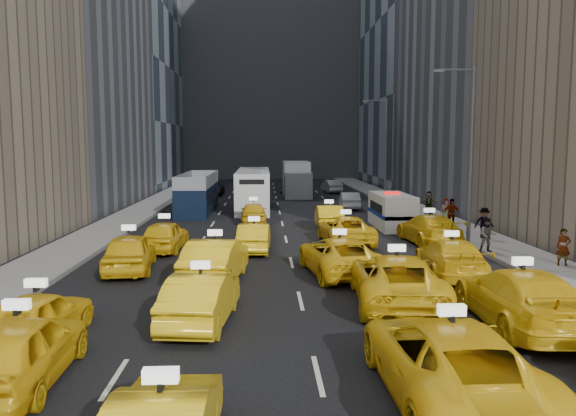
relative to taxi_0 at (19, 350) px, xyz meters
name	(u,v)px	position (x,y,z in m)	size (l,w,h in m)	color
ground	(305,319)	(6.42, 4.25, -0.78)	(160.00, 160.00, 0.00)	black
sidewalk_west	(136,214)	(-4.08, 29.25, -0.71)	(3.00, 90.00, 0.15)	gray
sidewalk_east	(421,212)	(16.92, 29.25, -0.71)	(3.00, 90.00, 0.15)	gray
curb_west	(156,213)	(-2.63, 29.25, -0.69)	(0.15, 90.00, 0.18)	slate
curb_east	(401,212)	(15.47, 29.25, -0.69)	(0.15, 90.00, 0.18)	slate
building_west_far	(101,10)	(-14.08, 58.25, 20.22)	(16.00, 22.00, 42.00)	#2D3847
building_backdrop	(271,46)	(6.42, 76.25, 19.22)	(30.00, 12.00, 40.00)	slate
streetlight_near	(469,148)	(15.60, 16.25, 4.14)	(2.15, 0.22, 9.00)	#595B60
streetlight_far	(384,146)	(15.60, 36.25, 4.14)	(2.15, 0.22, 9.00)	#595B60
taxi_0	(19,350)	(0.00, 0.00, 0.00)	(1.84, 4.59, 1.56)	yellow
taxi_2	(450,360)	(8.97, -1.01, 0.03)	(2.70, 5.86, 1.63)	yellow
taxi_4	(38,317)	(-0.67, 2.68, -0.10)	(1.61, 3.99, 1.36)	yellow
taxi_5	(201,298)	(3.41, 4.04, -0.03)	(1.58, 4.54, 1.50)	yellow
taxi_6	(396,279)	(9.49, 5.80, 0.02)	(2.67, 5.79, 1.61)	yellow
taxi_7	(521,298)	(12.47, 3.38, 0.05)	(2.33, 5.74, 1.67)	yellow
taxi_8	(130,252)	(-0.22, 10.84, 0.01)	(1.86, 4.63, 1.58)	yellow
taxi_9	(215,260)	(3.40, 8.95, 0.04)	(1.74, 5.00, 1.65)	yellow
taxi_10	(339,256)	(8.21, 9.97, -0.04)	(2.47, 5.35, 1.49)	yellow
taxi_11	(451,258)	(12.47, 9.35, -0.04)	(2.08, 5.12, 1.49)	yellow
taxi_12	(165,236)	(0.44, 15.19, -0.04)	(1.75, 4.35, 1.48)	yellow
taxi_13	(254,237)	(4.76, 14.84, -0.10)	(1.45, 4.16, 1.37)	yellow
taxi_14	(346,230)	(9.47, 16.93, -0.07)	(2.37, 5.13, 1.43)	yellow
taxi_15	(429,229)	(13.75, 16.56, -0.02)	(2.14, 5.28, 1.53)	yellow
taxi_16	(254,213)	(4.55, 24.52, -0.09)	(1.64, 4.08, 1.39)	yellow
taxi_17	(329,217)	(9.20, 22.10, -0.06)	(1.52, 4.35, 1.43)	yellow
nypd_van	(392,211)	(13.12, 22.23, 0.23)	(2.58, 5.38, 2.23)	white
double_decker	(198,193)	(0.24, 30.78, 0.65)	(2.58, 10.01, 2.89)	black
city_bus	(253,190)	(4.40, 32.91, 0.74)	(3.19, 12.03, 3.08)	silver
box_truck	(297,179)	(8.49, 43.46, 0.89)	(3.30, 7.64, 3.39)	white
misc_car_0	(349,201)	(12.03, 32.32, -0.11)	(1.41, 4.05, 1.33)	#ABADB3
misc_car_1	(212,188)	(0.05, 44.97, -0.11)	(2.22, 4.81, 1.34)	black
misc_car_2	(288,186)	(7.84, 48.40, -0.11)	(1.87, 4.59, 1.33)	slate
misc_car_3	(253,183)	(4.04, 49.61, 0.05)	(1.97, 4.89, 1.67)	black
misc_car_4	(331,186)	(12.39, 47.12, -0.09)	(1.47, 4.21, 1.39)	#95979C
pedestrian_0	(563,247)	(17.55, 10.47, 0.14)	(0.56, 0.37, 1.54)	gray
pedestrian_1	(488,235)	(15.62, 13.53, 0.16)	(0.77, 0.42, 1.58)	gray
pedestrian_2	(484,223)	(16.93, 17.29, 0.18)	(1.05, 0.43, 1.63)	gray
pedestrian_3	(451,214)	(16.20, 20.37, 0.28)	(1.07, 0.49, 1.82)	gray
pedestrian_4	(446,210)	(16.84, 23.29, 0.14)	(0.75, 0.41, 1.54)	gray
pedestrian_5	(429,203)	(17.05, 27.71, 0.18)	(1.51, 0.43, 1.63)	gray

